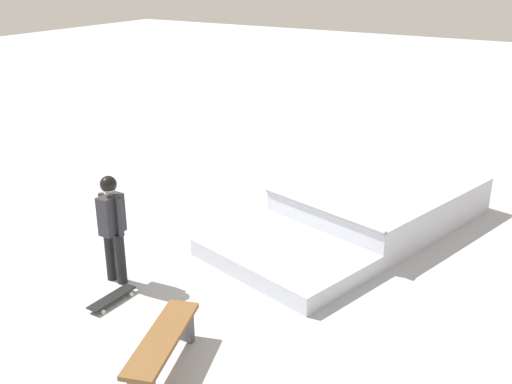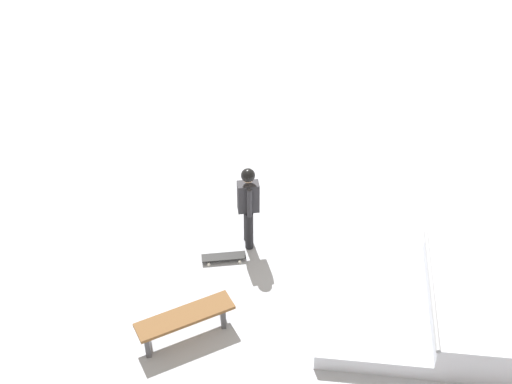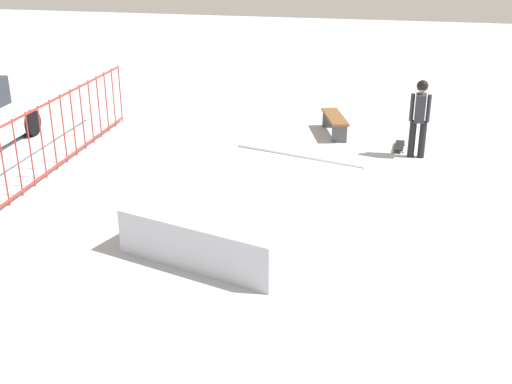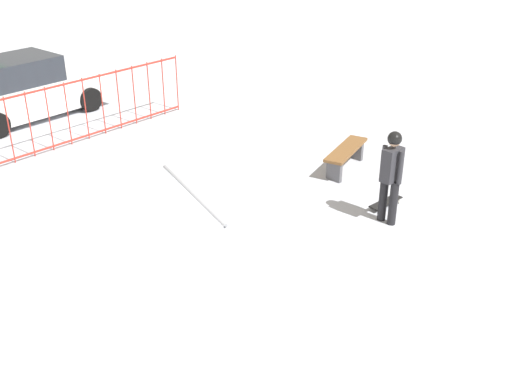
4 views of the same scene
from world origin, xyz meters
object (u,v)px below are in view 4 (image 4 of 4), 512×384
Objects in this scene: parked_car_white at (24,90)px; skate_ramp at (120,231)px; skateboard at (386,202)px; park_bench at (346,154)px; skater at (391,171)px.

skate_ramp is at bearing -109.97° from parked_car_white.
skateboard is 1.83m from park_bench.
skate_ramp is 7.66m from parked_car_white.
parked_car_white is (1.80, 7.43, 0.41)m from skate_ramp.
parked_car_white reaches higher than park_bench.
skate_ramp is at bearing 174.56° from park_bench.
parked_car_white is (-3.45, 7.93, 0.37)m from park_bench.
skate_ramp is 3.58× the size of park_bench.
skate_ramp is 4.74m from skater.
park_bench is at bearing 57.77° from skater.
skateboard is (4.47, -2.12, -0.24)m from skate_ramp.
skater is 0.40× the size of parked_car_white.
skate_ramp reaches higher than park_bench.
skateboard is at bearing 37.17° from skater.
park_bench is at bearing 65.58° from skateboard.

